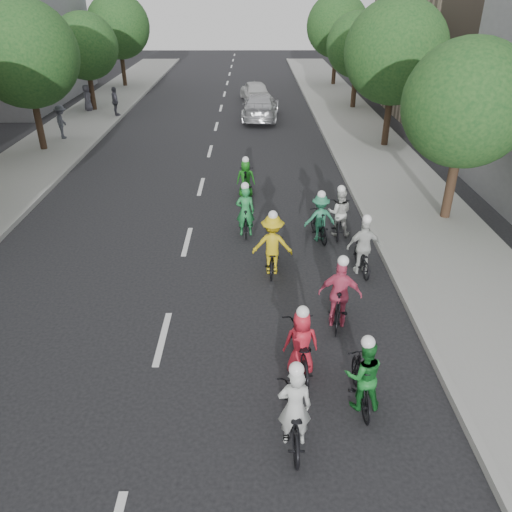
{
  "coord_description": "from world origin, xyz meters",
  "views": [
    {
      "loc": [
        2.1,
        -9.29,
        7.18
      ],
      "look_at": [
        2.19,
        2.16,
        1.0
      ],
      "focal_mm": 35.0,
      "sensor_mm": 36.0,
      "label": 1
    }
  ],
  "objects_px": {
    "cyclist_0": "(294,414)",
    "cyclist_3": "(339,299)",
    "cyclist_5": "(245,216)",
    "follow_car_lead": "(261,106)",
    "cyclist_8": "(363,252)",
    "spectator_0": "(62,122)",
    "cyclist_7": "(320,221)",
    "spectator_2": "(87,98)",
    "cyclist_2": "(272,249)",
    "cyclist_1": "(362,378)",
    "follow_car_trail": "(255,91)",
    "cyclist_9": "(246,181)",
    "cyclist_6": "(339,217)",
    "cyclist_4": "(300,347)",
    "spectator_1": "(115,101)"
  },
  "relations": [
    {
      "from": "cyclist_1",
      "to": "spectator_2",
      "type": "xyz_separation_m",
      "value": [
        -12.63,
        25.72,
        0.33
      ]
    },
    {
      "from": "spectator_1",
      "to": "cyclist_2",
      "type": "bearing_deg",
      "value": -179.23
    },
    {
      "from": "cyclist_0",
      "to": "cyclist_5",
      "type": "xyz_separation_m",
      "value": [
        -0.94,
        8.48,
        0.05
      ]
    },
    {
      "from": "cyclist_0",
      "to": "cyclist_1",
      "type": "bearing_deg",
      "value": -148.57
    },
    {
      "from": "cyclist_1",
      "to": "cyclist_6",
      "type": "relative_size",
      "value": 0.85
    },
    {
      "from": "cyclist_3",
      "to": "cyclist_6",
      "type": "bearing_deg",
      "value": -87.53
    },
    {
      "from": "cyclist_9",
      "to": "follow_car_trail",
      "type": "distance_m",
      "value": 18.29
    },
    {
      "from": "cyclist_5",
      "to": "follow_car_trail",
      "type": "height_order",
      "value": "cyclist_5"
    },
    {
      "from": "cyclist_3",
      "to": "cyclist_8",
      "type": "height_order",
      "value": "cyclist_3"
    },
    {
      "from": "cyclist_3",
      "to": "cyclist_9",
      "type": "distance_m",
      "value": 8.71
    },
    {
      "from": "cyclist_5",
      "to": "cyclist_7",
      "type": "bearing_deg",
      "value": 168.03
    },
    {
      "from": "cyclist_4",
      "to": "cyclist_7",
      "type": "height_order",
      "value": "cyclist_7"
    },
    {
      "from": "cyclist_1",
      "to": "cyclist_4",
      "type": "distance_m",
      "value": 1.48
    },
    {
      "from": "cyclist_7",
      "to": "spectator_0",
      "type": "relative_size",
      "value": 0.98
    },
    {
      "from": "spectator_0",
      "to": "spectator_1",
      "type": "relative_size",
      "value": 0.99
    },
    {
      "from": "cyclist_6",
      "to": "spectator_2",
      "type": "bearing_deg",
      "value": -44.38
    },
    {
      "from": "cyclist_8",
      "to": "follow_car_lead",
      "type": "distance_m",
      "value": 19.0
    },
    {
      "from": "spectator_0",
      "to": "spectator_2",
      "type": "height_order",
      "value": "spectator_0"
    },
    {
      "from": "spectator_1",
      "to": "follow_car_trail",
      "type": "bearing_deg",
      "value": -83.72
    },
    {
      "from": "cyclist_8",
      "to": "spectator_2",
      "type": "bearing_deg",
      "value": -60.27
    },
    {
      "from": "cyclist_1",
      "to": "follow_car_lead",
      "type": "height_order",
      "value": "cyclist_1"
    },
    {
      "from": "cyclist_7",
      "to": "cyclist_8",
      "type": "height_order",
      "value": "cyclist_8"
    },
    {
      "from": "cyclist_1",
      "to": "cyclist_2",
      "type": "relative_size",
      "value": 0.88
    },
    {
      "from": "cyclist_4",
      "to": "cyclist_8",
      "type": "xyz_separation_m",
      "value": [
        2.11,
        4.13,
        0.04
      ]
    },
    {
      "from": "cyclist_5",
      "to": "spectator_2",
      "type": "height_order",
      "value": "cyclist_5"
    },
    {
      "from": "cyclist_8",
      "to": "cyclist_9",
      "type": "relative_size",
      "value": 0.99
    },
    {
      "from": "cyclist_0",
      "to": "cyclist_3",
      "type": "height_order",
      "value": "cyclist_3"
    },
    {
      "from": "cyclist_0",
      "to": "cyclist_7",
      "type": "bearing_deg",
      "value": -100.03
    },
    {
      "from": "cyclist_0",
      "to": "follow_car_trail",
      "type": "xyz_separation_m",
      "value": [
        -0.52,
        30.16,
        0.15
      ]
    },
    {
      "from": "cyclist_1",
      "to": "follow_car_trail",
      "type": "height_order",
      "value": "cyclist_1"
    },
    {
      "from": "cyclist_0",
      "to": "cyclist_3",
      "type": "xyz_separation_m",
      "value": [
        1.33,
        3.47,
        0.11
      ]
    },
    {
      "from": "spectator_2",
      "to": "cyclist_8",
      "type": "bearing_deg",
      "value": -154.5
    },
    {
      "from": "cyclist_3",
      "to": "spectator_0",
      "type": "bearing_deg",
      "value": -42.66
    },
    {
      "from": "cyclist_2",
      "to": "spectator_2",
      "type": "bearing_deg",
      "value": -57.15
    },
    {
      "from": "follow_car_trail",
      "to": "spectator_0",
      "type": "height_order",
      "value": "spectator_0"
    },
    {
      "from": "cyclist_3",
      "to": "follow_car_lead",
      "type": "bearing_deg",
      "value": -74.78
    },
    {
      "from": "cyclist_4",
      "to": "cyclist_8",
      "type": "height_order",
      "value": "cyclist_8"
    },
    {
      "from": "cyclist_2",
      "to": "cyclist_8",
      "type": "height_order",
      "value": "cyclist_2"
    },
    {
      "from": "cyclist_7",
      "to": "cyclist_2",
      "type": "bearing_deg",
      "value": 41.06
    },
    {
      "from": "cyclist_4",
      "to": "spectator_0",
      "type": "height_order",
      "value": "spectator_0"
    },
    {
      "from": "cyclist_9",
      "to": "follow_car_trail",
      "type": "xyz_separation_m",
      "value": [
        0.45,
        18.29,
        0.11
      ]
    },
    {
      "from": "follow_car_trail",
      "to": "cyclist_4",
      "type": "bearing_deg",
      "value": 83.23
    },
    {
      "from": "cyclist_2",
      "to": "follow_car_lead",
      "type": "relative_size",
      "value": 0.37
    },
    {
      "from": "cyclist_2",
      "to": "cyclist_9",
      "type": "bearing_deg",
      "value": -77.73
    },
    {
      "from": "cyclist_1",
      "to": "cyclist_8",
      "type": "xyz_separation_m",
      "value": [
        1.02,
        5.13,
        -0.0
      ]
    },
    {
      "from": "cyclist_5",
      "to": "follow_car_lead",
      "type": "height_order",
      "value": "cyclist_5"
    },
    {
      "from": "cyclist_9",
      "to": "cyclist_5",
      "type": "bearing_deg",
      "value": 93.14
    },
    {
      "from": "cyclist_2",
      "to": "follow_car_lead",
      "type": "bearing_deg",
      "value": -85.47
    },
    {
      "from": "cyclist_6",
      "to": "spectator_1",
      "type": "xyz_separation_m",
      "value": [
        -11.2,
        16.61,
        0.4
      ]
    },
    {
      "from": "cyclist_1",
      "to": "cyclist_2",
      "type": "bearing_deg",
      "value": -74.07
    }
  ]
}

